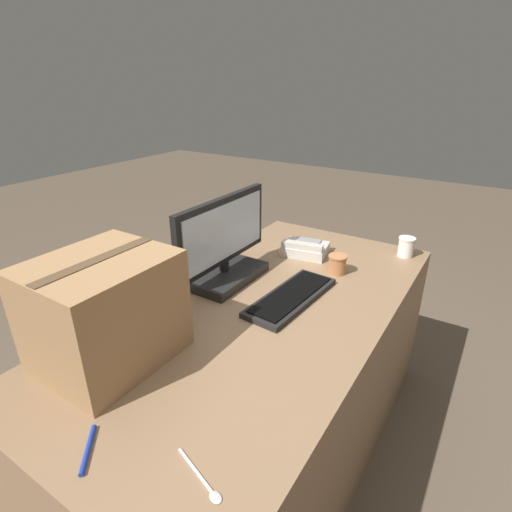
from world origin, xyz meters
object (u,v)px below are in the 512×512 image
Objects in this scene: spoon at (205,483)px; pen_marker at (89,450)px; monitor at (223,249)px; desk_phone at (305,248)px; keyboard at (291,297)px; paper_cup_left at (337,264)px; paper_cup_right at (406,247)px; cardboard_box at (105,311)px.

spoon is 0.30m from pen_marker.
monitor is 2.37× the size of desk_phone.
pen_marker is at bearing 179.49° from keyboard.
monitor is 0.48m from desk_phone.
desk_phone is at bearing -22.50° from monitor.
keyboard is 0.33m from paper_cup_left.
desk_phone is at bearing 62.24° from paper_cup_left.
keyboard is 5.42× the size of paper_cup_left.
desk_phone is (0.43, -0.18, -0.11)m from monitor.
monitor is at bearing 147.11° from desk_phone.
spoon is at bearing 65.16° from pen_marker.
paper_cup_left is at bearing 149.20° from paper_cup_right.
paper_cup_right is 1.43m from cardboard_box.
monitor is 0.91m from paper_cup_right.
paper_cup_right reaches higher than desk_phone.
desk_phone reaches higher than pen_marker.
keyboard is 2.79× the size of spoon.
paper_cup_left is at bearing -128.16° from desk_phone.
desk_phone is at bearing 119.65° from paper_cup_right.
spoon is 0.42× the size of cardboard_box.
pen_marker is (-1.32, -0.08, -0.02)m from desk_phone.
paper_cup_right is (0.68, -0.61, -0.09)m from monitor.
keyboard is 4.17× the size of pen_marker.
spoon is at bearing -173.88° from desk_phone.
desk_phone reaches higher than spoon.
pen_marker is (-0.08, 0.28, 0.00)m from spoon.
cardboard_box reaches higher than spoon.
monitor is 0.94m from pen_marker.
spoon is at bearing -145.85° from monitor.
paper_cup_left is 0.51× the size of spoon.
paper_cup_right is (0.36, -0.21, 0.01)m from paper_cup_left.
keyboard reaches higher than pen_marker.
monitor is 5.81× the size of paper_cup_right.
desk_phone is 2.15× the size of pen_marker.
cardboard_box is at bearing -177.84° from monitor.
keyboard is 0.46m from desk_phone.
spoon is at bearing 177.59° from paper_cup_right.
monitor reaches higher than paper_cup_right.
paper_cup_right is (0.24, -0.43, 0.02)m from desk_phone.
monitor is 0.36m from keyboard.
spoon is (-1.12, -0.15, -0.04)m from paper_cup_left.
spoon is 0.58m from cardboard_box.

